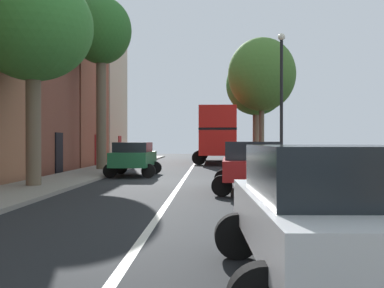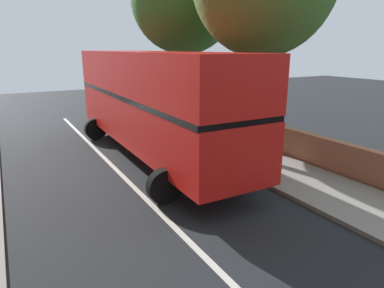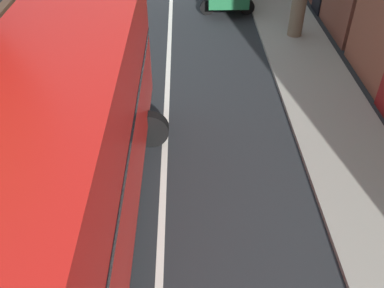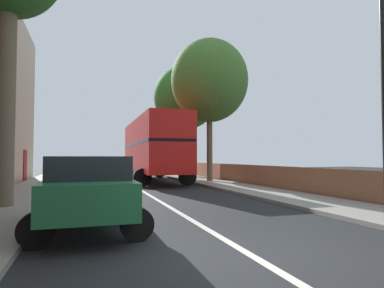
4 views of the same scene
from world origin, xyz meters
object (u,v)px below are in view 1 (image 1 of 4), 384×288
parked_car_green_left_1 (134,157)px  street_tree_left_2 (101,34)px  litter_bin_right (338,171)px  street_tree_left_4 (33,28)px  lamppost_right (281,93)px  double_decker_bus (217,132)px  street_tree_right_5 (256,85)px  parked_car_white_right_0 (331,208)px  parked_car_red_right_2 (251,163)px  street_tree_right_3 (262,75)px

parked_car_green_left_1 → street_tree_left_2: street_tree_left_2 is taller
street_tree_left_2 → litter_bin_right: bearing=-46.2°
street_tree_left_4 → lamppost_right: street_tree_left_4 is taller
double_decker_bus → lamppost_right: bearing=-80.6°
street_tree_right_5 → parked_car_white_right_0: bearing=-94.2°
parked_car_white_right_0 → litter_bin_right: (2.80, 10.18, -0.24)m
parked_car_red_right_2 → street_tree_left_4: street_tree_left_4 is taller
street_tree_right_5 → street_tree_left_4: bearing=-113.0°
parked_car_green_left_1 → street_tree_right_5: (7.57, 17.84, 5.49)m
double_decker_bus → street_tree_left_2: 13.54m
street_tree_right_3 → street_tree_right_5: (0.19, 5.90, -0.07)m
double_decker_bus → street_tree_left_4: size_ratio=1.54×
street_tree_left_4 → litter_bin_right: street_tree_left_4 is taller
street_tree_right_3 → lamppost_right: (-0.59, -13.38, -2.67)m
double_decker_bus → lamppost_right: (2.60, -15.74, 1.45)m
parked_car_white_right_0 → street_tree_left_2: size_ratio=0.46×
parked_car_white_right_0 → street_tree_left_2: street_tree_left_2 is taller
street_tree_right_5 → lamppost_right: 19.47m
litter_bin_right → double_decker_bus: bearing=99.6°
parked_car_white_right_0 → parked_car_red_right_2: 10.15m
lamppost_right → litter_bin_right: lamppost_right is taller
street_tree_right_5 → lamppost_right: street_tree_right_5 is taller
double_decker_bus → street_tree_left_2: bearing=-122.2°
parked_car_green_left_1 → street_tree_right_3: (7.39, 11.94, 5.56)m
street_tree_left_4 → street_tree_right_5: size_ratio=0.83×
street_tree_right_5 → parked_car_red_right_2: bearing=-95.9°
parked_car_white_right_0 → parked_car_green_left_1: parked_car_white_right_0 is taller
street_tree_right_3 → parked_car_red_right_2: bearing=-97.2°
double_decker_bus → lamppost_right: lamppost_right is taller
double_decker_bus → parked_car_red_right_2: 21.30m
lamppost_right → double_decker_bus: bearing=99.4°
double_decker_bus → litter_bin_right: (3.60, -21.20, -1.66)m
parked_car_red_right_2 → street_tree_left_2: street_tree_left_2 is taller
double_decker_bus → parked_car_white_right_0: bearing=-88.5°
double_decker_bus → street_tree_left_4: bearing=-108.4°
double_decker_bus → litter_bin_right: bearing=-80.4°
street_tree_left_2 → street_tree_right_5: bearing=54.6°
street_tree_right_3 → litter_bin_right: street_tree_right_3 is taller
lamppost_right → street_tree_right_3: bearing=87.5°
street_tree_left_2 → litter_bin_right: size_ratio=8.49×
litter_bin_right → lamppost_right: bearing=100.4°
parked_car_red_right_2 → lamppost_right: bearing=71.8°
street_tree_left_4 → litter_bin_right: (10.36, -0.84, -4.93)m
street_tree_right_5 → street_tree_right_3: bearing=-91.8°
street_tree_right_5 → lamppost_right: bearing=-92.3°
parked_car_red_right_2 → lamppost_right: lamppost_right is taller
parked_car_white_right_0 → lamppost_right: 16.01m
parked_car_white_right_0 → street_tree_left_2: (-7.44, 20.84, 6.73)m
parked_car_white_right_0 → street_tree_right_3: 29.65m
street_tree_right_3 → litter_bin_right: 19.71m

